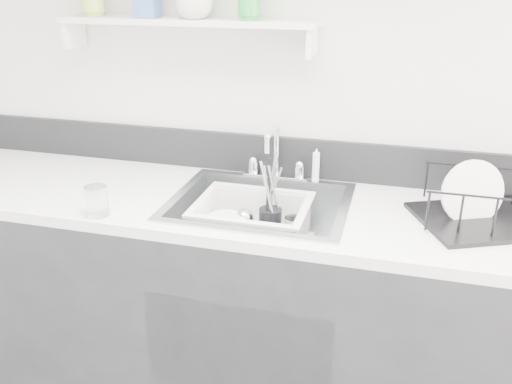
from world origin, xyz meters
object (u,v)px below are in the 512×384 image
(sink, at_px, (260,225))
(dish_rack, at_px, (489,200))
(counter_run, at_px, (259,309))
(wash_tub, at_px, (252,223))

(sink, relative_size, dish_rack, 1.46)
(dish_rack, bearing_deg, sink, 158.63)
(counter_run, xyz_separation_m, dish_rack, (0.77, 0.04, 0.54))
(sink, xyz_separation_m, dish_rack, (0.77, 0.04, 0.17))
(sink, bearing_deg, counter_run, 0.00)
(sink, xyz_separation_m, wash_tub, (-0.03, 0.00, 0.00))
(sink, bearing_deg, dish_rack, 3.28)
(counter_run, relative_size, dish_rack, 7.29)
(counter_run, bearing_deg, sink, 0.00)
(counter_run, height_order, wash_tub, counter_run)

